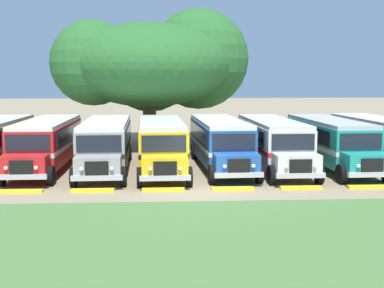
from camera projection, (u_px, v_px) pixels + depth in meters
name	position (u px, v px, depth m)	size (l,w,h in m)	color
ground_plane	(198.00, 190.00, 24.61)	(220.00, 220.00, 0.00)	#937F60
foreground_grass_strip	(214.00, 239.00, 17.13)	(80.00, 10.61, 0.01)	#4C7538
parked_bus_slot_1	(47.00, 142.00, 30.17)	(2.70, 10.84, 2.82)	red
parked_bus_slot_2	(106.00, 142.00, 29.90)	(2.92, 10.87, 2.82)	#9E9993
parked_bus_slot_3	(161.00, 142.00, 29.88)	(2.94, 10.87, 2.82)	yellow
parked_bus_slot_4	(220.00, 141.00, 30.61)	(3.10, 10.89, 2.82)	#23519E
parked_bus_slot_5	(273.00, 141.00, 30.50)	(2.88, 10.86, 2.82)	silver
parked_bus_slot_6	(330.00, 141.00, 30.76)	(3.00, 10.88, 2.82)	teal
parked_bus_slot_7	(380.00, 139.00, 31.50)	(3.18, 10.91, 2.82)	silver
curb_wheelstop_1	(21.00, 191.00, 23.97)	(2.00, 0.36, 0.15)	yellow
curb_wheelstop_2	(93.00, 190.00, 24.16)	(2.00, 0.36, 0.15)	yellow
curb_wheelstop_3	(163.00, 190.00, 24.36)	(2.00, 0.36, 0.15)	yellow
curb_wheelstop_4	(233.00, 189.00, 24.55)	(2.00, 0.36, 0.15)	yellow
curb_wheelstop_5	(301.00, 188.00, 24.74)	(2.00, 0.36, 0.15)	yellow
curb_wheelstop_6	(368.00, 187.00, 24.94)	(2.00, 0.36, 0.15)	yellow
broad_shade_tree	(155.00, 64.00, 39.97)	(14.86, 13.54, 10.63)	brown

